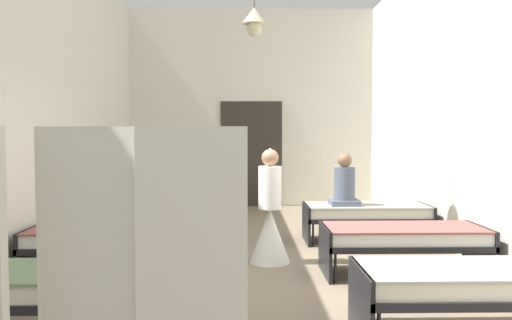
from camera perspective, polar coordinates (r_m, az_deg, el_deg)
name	(u,v)px	position (r m, az deg, el deg)	size (l,w,h in m)	color
ground_plane	(258,279)	(6.37, 0.20, -12.79)	(6.15, 12.44, 0.10)	#7A6B56
room_shell	(256,91)	(7.38, -0.04, 7.49)	(5.95, 12.04, 4.51)	silver
bed_left_row_0	(51,286)	(4.67, -21.35, -12.60)	(1.90, 0.84, 0.57)	black
bed_right_row_0	(473,283)	(4.79, 22.46, -12.25)	(1.90, 0.84, 0.57)	black
bed_left_row_1	(111,239)	(6.44, -15.48, -8.24)	(1.90, 0.84, 0.57)	black
bed_right_row_1	(403,238)	(6.53, 15.68, -8.10)	(1.90, 0.84, 0.57)	black
bed_left_row_2	(142,214)	(8.27, -12.23, -5.74)	(1.90, 0.84, 0.57)	black
bed_right_row_2	(366,213)	(8.34, 11.86, -5.67)	(1.90, 0.84, 0.57)	black
nurse_near_aisle	(270,222)	(6.83, 1.52, -6.73)	(0.52, 0.52, 1.49)	white
patient_seated_primary	(344,186)	(8.17, 9.56, -2.78)	(0.44, 0.44, 0.80)	#515B70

